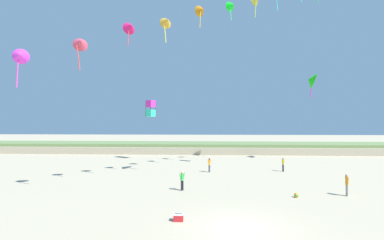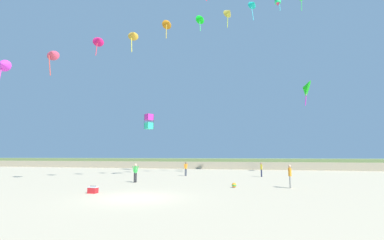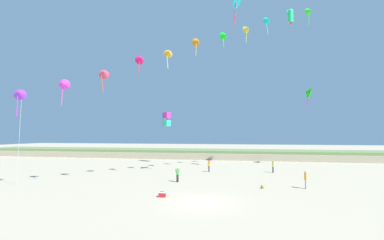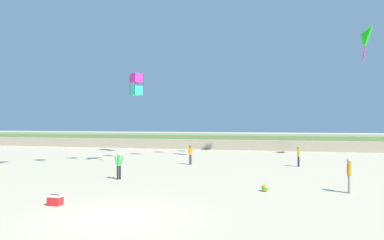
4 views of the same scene
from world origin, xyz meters
name	(u,v)px [view 4 (image 4 of 4)]	position (x,y,z in m)	size (l,w,h in m)	color
ground_plane	(120,217)	(0.00, 0.00, 0.00)	(240.00, 240.00, 0.00)	tan
dune_ridge	(237,141)	(0.00, 38.02, 0.92)	(120.00, 10.58, 1.86)	tan
person_near_left	(119,164)	(-3.92, 7.86, 0.97)	(0.47, 0.47, 1.68)	black
person_near_right	(190,153)	(-1.45, 16.28, 0.96)	(0.42, 0.51, 1.67)	#474C56
person_mid_center	(299,155)	(7.36, 17.20, 0.93)	(0.23, 0.56, 1.62)	#282D4C
person_far_left	(349,173)	(9.24, 6.86, 1.00)	(0.24, 0.61, 1.73)	gray
large_kite_mid_trail	(364,36)	(14.27, 25.98, 12.37)	(2.10, 2.76, 3.90)	#19DF0B
large_kite_outer_drift	(137,84)	(-10.49, 25.77, 8.11)	(1.58, 1.58, 2.53)	#2FE3A4
beach_cooler	(55,200)	(-3.52, 1.02, 0.21)	(0.58, 0.41, 0.46)	red
beach_ball	(265,188)	(5.10, 6.25, 0.18)	(0.36, 0.36, 0.36)	orange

